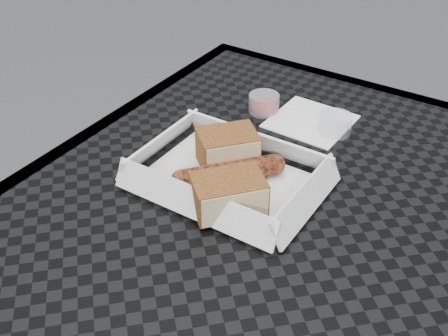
{
  "coord_description": "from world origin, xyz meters",
  "views": [
    {
      "loc": [
        0.19,
        -0.51,
        1.21
      ],
      "look_at": [
        -0.14,
        -0.0,
        0.78
      ],
      "focal_mm": 45.0,
      "sensor_mm": 36.0,
      "label": 1
    }
  ],
  "objects": [
    {
      "name": "food_tray",
      "position": [
        -0.14,
        0.01,
        0.75
      ],
      "size": [
        0.22,
        0.15,
        0.0
      ],
      "primitive_type": "cube",
      "color": "white",
      "rests_on": "patio_table"
    },
    {
      "name": "patio_table",
      "position": [
        0.0,
        0.0,
        0.67
      ],
      "size": [
        0.8,
        0.8,
        0.74
      ],
      "color": "black",
      "rests_on": "ground"
    },
    {
      "name": "veg_garnish",
      "position": [
        -0.08,
        -0.04,
        0.75
      ],
      "size": [
        0.03,
        0.03,
        0.0
      ],
      "color": "#DB3D09",
      "rests_on": "food_tray"
    },
    {
      "name": "napkin",
      "position": [
        -0.11,
        0.21,
        0.75
      ],
      "size": [
        0.12,
        0.12,
        0.0
      ],
      "primitive_type": "cube",
      "rotation": [
        0.0,
        0.0,
        -0.03
      ],
      "color": "white",
      "rests_on": "patio_table"
    },
    {
      "name": "bread_near",
      "position": [
        -0.16,
        0.04,
        0.77
      ],
      "size": [
        0.1,
        0.1,
        0.05
      ],
      "primitive_type": "cube",
      "rotation": [
        0.0,
        0.0,
        0.85
      ],
      "color": "brown",
      "rests_on": "food_tray"
    },
    {
      "name": "bratwurst",
      "position": [
        -0.13,
        0.0,
        0.76
      ],
      "size": [
        0.12,
        0.13,
        0.03
      ],
      "rotation": [
        0.0,
        0.0,
        0.85
      ],
      "color": "brown",
      "rests_on": "food_tray"
    },
    {
      "name": "condiment_cup_empty",
      "position": [
        -0.07,
        0.21,
        0.76
      ],
      "size": [
        0.05,
        0.05,
        0.03
      ],
      "primitive_type": "cylinder",
      "color": "silver",
      "rests_on": "patio_table"
    },
    {
      "name": "bread_far",
      "position": [
        -0.1,
        -0.04,
        0.77
      ],
      "size": [
        0.1,
        0.11,
        0.05
      ],
      "primitive_type": "cube",
      "rotation": [
        0.0,
        0.0,
        0.85
      ],
      "color": "brown",
      "rests_on": "food_tray"
    },
    {
      "name": "condiment_cup_sauce",
      "position": [
        -0.19,
        0.2,
        0.76
      ],
      "size": [
        0.05,
        0.05,
        0.03
      ],
      "primitive_type": "cylinder",
      "color": "maroon",
      "rests_on": "patio_table"
    }
  ]
}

